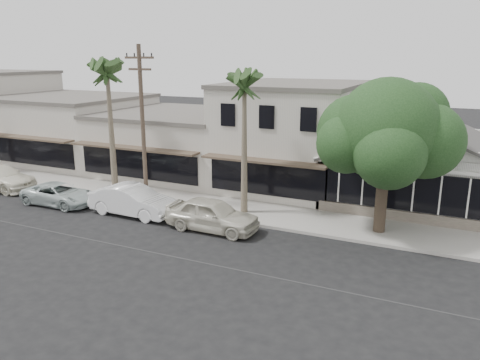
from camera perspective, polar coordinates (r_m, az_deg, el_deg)
The scene contains 13 objects.
ground at distance 18.98m, azimuth 1.98°, elevation -11.36°, with size 140.00×140.00×0.00m, color black.
sidewalk_north at distance 28.03m, azimuth -7.75°, elevation -2.50°, with size 90.00×3.50×0.15m, color #9E9991.
corner_shop at distance 28.80m, azimuth 21.24°, elevation 2.32°, with size 10.40×8.60×5.10m.
row_building_near at distance 31.16m, azimuth 6.67°, elevation 5.31°, with size 8.00×10.00×6.50m, color #BCB5AA.
row_building_midnear at distance 35.17m, azimuth -7.48°, elevation 4.48°, with size 10.00×10.00×4.20m, color beige.
row_building_midfar at distance 41.62m, azimuth -19.89°, elevation 5.89°, with size 11.00×10.00×5.00m, color #BCB5AA.
utility_pole at distance 26.31m, azimuth -11.78°, elevation 6.72°, with size 1.80×0.24×9.00m.
car_0 at distance 23.17m, azimuth -3.43°, elevation -4.23°, with size 1.91×4.75×1.62m, color beige.
car_1 at distance 25.99m, azimuth -12.96°, elevation -2.45°, with size 1.72×4.92×1.62m, color white.
car_2 at distance 29.07m, azimuth -21.18°, elevation -1.63°, with size 2.07×4.50×1.25m, color #B0BEBB.
shade_tree at distance 22.87m, azimuth 17.38°, elevation 5.54°, with size 6.76×6.11×7.50m.
palm_east at distance 24.28m, azimuth 0.54°, elevation 11.54°, with size 3.15×3.15×8.14m.
palm_mid at distance 29.35m, azimuth -15.91°, elevation 12.66°, with size 3.21×3.21×8.79m.
Camera 1 is at (6.57, -15.70, 8.41)m, focal length 35.00 mm.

